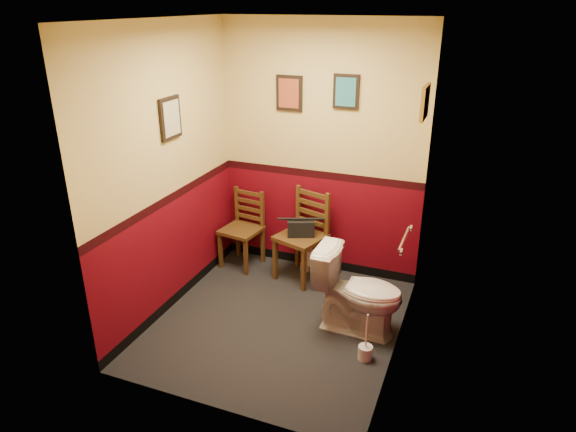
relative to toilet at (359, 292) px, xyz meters
The scene contains 17 objects.
floor 0.84m from the toilet, 167.32° to the right, with size 2.20×2.40×0.00m, color black.
ceiling 2.42m from the toilet, 167.32° to the right, with size 2.20×2.40×0.00m, color silver.
wall_back 1.58m from the toilet, 124.75° to the left, with size 2.20×2.70×0.00m, color #570510.
wall_front 1.81m from the toilet, 117.86° to the right, with size 2.20×2.70×0.00m, color #570510.
wall_left 2.06m from the toilet, behind, with size 2.40×2.70×0.00m, color #570510.
wall_right 1.04m from the toilet, 23.10° to the right, with size 2.40×2.70×0.00m, color #570510.
grab_bar 0.66m from the toilet, 14.13° to the left, with size 0.05×0.56×0.06m.
framed_print_back_a 2.14m from the toilet, 136.44° to the left, with size 0.28×0.04×0.36m.
framed_print_back_b 1.96m from the toilet, 114.79° to the left, with size 0.26×0.04×0.34m.
framed_print_left 2.31m from the toilet, behind, with size 0.04×0.30×0.38m.
framed_print_right 1.75m from the toilet, 50.62° to the left, with size 0.04×0.34×0.28m.
toilet is the anchor object (origin of this frame).
toilet_brush 0.54m from the toilet, 66.03° to the right, with size 0.12×0.12×0.44m.
chair_left 1.74m from the toilet, 152.66° to the left, with size 0.46×0.46×0.87m.
chair_right 1.11m from the toilet, 136.62° to the left, with size 0.58×0.58×0.98m.
handbag 1.11m from the toilet, 138.71° to the left, with size 0.31×0.23×0.21m.
tp_stack 1.20m from the toilet, 131.19° to the left, with size 0.21×0.13×0.28m.
Camera 1 is at (1.58, -3.79, 2.83)m, focal length 32.00 mm.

